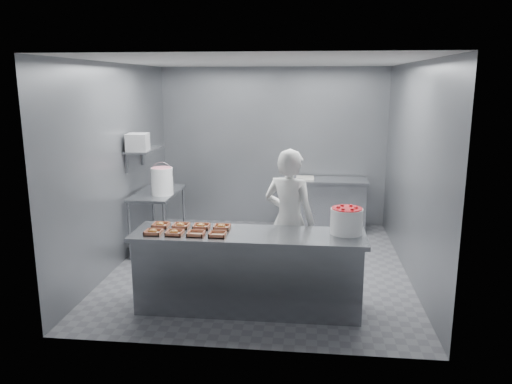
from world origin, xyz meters
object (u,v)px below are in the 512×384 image
service_counter (248,271)px  tray_2 (196,233)px  glaze_bucket (162,181)px  appliance (138,142)px  tray_5 (181,225)px  strawberry_tub (347,220)px  tray_6 (201,226)px  worker (289,221)px  tray_0 (153,232)px  tray_7 (222,227)px  tray_3 (218,234)px  back_counter (323,204)px  tray_4 (161,225)px  prep_table (158,211)px  tray_1 (174,232)px

service_counter → tray_2: (-0.56, -0.14, 0.47)m
glaze_bucket → appliance: size_ratio=1.47×
tray_5 → glaze_bucket: bearing=113.3°
strawberry_tub → glaze_bucket: glaze_bucket is taller
tray_6 → appliance: 2.13m
tray_5 → worker: 1.32m
tray_5 → tray_6: 0.24m
tray_5 → service_counter: bearing=-9.8°
tray_0 → tray_5: (0.24, 0.28, 0.00)m
tray_2 → glaze_bucket: (-0.95, 1.92, 0.19)m
tray_7 → tray_3: bearing=-89.4°
back_counter → glaze_bucket: 2.90m
tray_3 → tray_4: size_ratio=1.00×
prep_table → worker: bearing=-33.0°
tray_2 → service_counter: bearing=13.9°
tray_4 → back_counter: bearing=58.0°
tray_7 → glaze_bucket: bearing=125.9°
tray_0 → tray_1: size_ratio=1.00×
prep_table → tray_6: tray_6 is taller
tray_5 → tray_4: bearing=180.0°
tray_5 → tray_6: (0.24, 0.00, 0.00)m
tray_0 → tray_7: bearing=21.1°
tray_7 → glaze_bucket: 2.03m
tray_2 → glaze_bucket: size_ratio=0.38×
tray_3 → appliance: (-1.50, 1.82, 0.77)m
tray_2 → tray_5: (-0.24, 0.28, 0.00)m
prep_table → tray_6: 2.14m
prep_table → glaze_bucket: size_ratio=2.44×
service_counter → tray_1: (-0.80, -0.14, 0.47)m
prep_table → tray_4: (0.61, -1.81, 0.33)m
tray_1 → tray_3: 0.48m
prep_table → worker: (2.08, -1.35, 0.29)m
prep_table → appliance: size_ratio=3.60×
service_counter → tray_0: size_ratio=13.88×
tray_4 → tray_7: (0.72, 0.00, 0.00)m
tray_3 → glaze_bucket: size_ratio=0.38×
tray_1 → tray_0: bearing=180.0°
tray_5 → prep_table: bearing=115.0°
service_counter → tray_4: (-1.04, 0.14, 0.47)m
tray_7 → worker: 0.88m
prep_table → tray_1: (0.85, -2.09, 0.33)m
back_counter → glaze_bucket: bearing=-148.6°
tray_6 → glaze_bucket: (-0.95, 1.64, 0.19)m
prep_table → tray_0: bearing=-73.8°
back_counter → tray_1: (-1.70, -3.39, 0.47)m
service_counter → tray_2: tray_2 is taller
service_counter → strawberry_tub: 1.24m
prep_table → strawberry_tub: size_ratio=3.39×
glaze_bucket → tray_5: bearing=-66.7°
tray_0 → tray_3: tray_0 is taller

